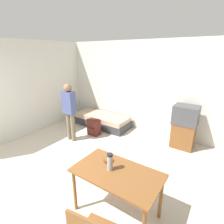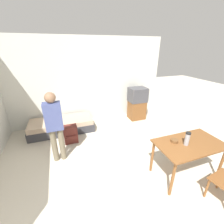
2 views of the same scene
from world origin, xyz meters
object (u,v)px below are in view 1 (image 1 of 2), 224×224
(mate_bowl, at_px, (108,160))
(backpack, at_px, (94,127))
(person_standing, at_px, (69,109))
(tv, at_px, (184,126))
(thermos_flask, at_px, (110,161))
(daybed, at_px, (102,120))
(dining_table, at_px, (117,177))

(mate_bowl, height_order, backpack, mate_bowl)
(backpack, bearing_deg, person_standing, -116.94)
(tv, height_order, mate_bowl, tv)
(thermos_flask, relative_size, mate_bowl, 1.96)
(thermos_flask, bearing_deg, mate_bowl, 135.72)
(tv, distance_m, person_standing, 3.02)
(tv, bearing_deg, thermos_flask, -99.46)
(daybed, bearing_deg, tv, 1.36)
(tv, relative_size, person_standing, 0.70)
(person_standing, xyz_separation_m, mate_bowl, (2.09, -1.17, -0.15))
(thermos_flask, bearing_deg, backpack, 135.07)
(person_standing, bearing_deg, mate_bowl, -29.24)
(tv, xyz_separation_m, thermos_flask, (-0.44, -2.66, 0.31))
(tv, distance_m, thermos_flask, 2.71)
(tv, xyz_separation_m, person_standing, (-2.67, -1.35, 0.35))
(dining_table, relative_size, mate_bowl, 9.49)
(person_standing, distance_m, mate_bowl, 2.40)
(thermos_flask, bearing_deg, tv, 80.54)
(backpack, bearing_deg, mate_bowl, -44.98)
(tv, xyz_separation_m, backpack, (-2.36, -0.74, -0.34))
(tv, height_order, dining_table, tv)
(daybed, distance_m, thermos_flask, 3.43)
(dining_table, bearing_deg, daybed, 130.84)
(tv, relative_size, thermos_flask, 4.32)
(person_standing, relative_size, backpack, 3.28)
(dining_table, relative_size, thermos_flask, 4.84)
(backpack, bearing_deg, tv, 17.40)
(dining_table, distance_m, backpack, 2.82)
(daybed, xyz_separation_m, dining_table, (2.24, -2.59, 0.47))
(tv, xyz_separation_m, dining_table, (-0.33, -2.65, 0.08))
(thermos_flask, relative_size, backpack, 0.53)
(tv, distance_m, dining_table, 2.67)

